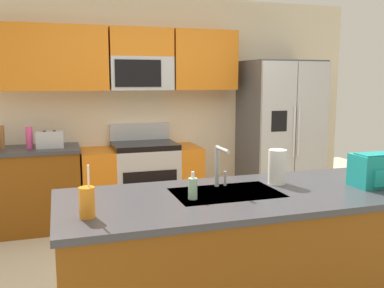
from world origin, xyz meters
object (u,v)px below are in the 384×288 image
Objects in this scene: range_oven at (142,182)px; backpack at (376,169)px; toaster at (50,139)px; refrigerator at (280,136)px; pepper_mill at (2,137)px; bottle_pink at (29,138)px; soap_dispenser at (193,188)px; drink_cup_orange at (87,202)px; paper_towel_roll at (277,167)px; sink_faucet at (219,163)px.

backpack is (1.14, -2.47, 0.57)m from range_oven.
refrigerator is at bearing -0.41° from toaster.
toaster is 0.88× the size of backpack.
range_oven is 5.47× the size of pepper_mill.
bottle_pink reaches higher than soap_dispenser.
refrigerator reaches higher than drink_cup_orange.
paper_towel_roll reaches higher than toaster.
pepper_mill is 2.65m from drink_cup_orange.
sink_faucet is at bearing -54.01° from pepper_mill.
drink_cup_orange is (-0.78, -2.56, 0.54)m from range_oven.
range_oven is 4.25× the size of backpack.
drink_cup_orange reaches higher than backpack.
soap_dispenser is 0.53× the size of backpack.
range_oven is 2.34m from paper_towel_roll.
paper_towel_roll is (0.53, -2.20, 0.58)m from range_oven.
pepper_mill is at bearing 136.56° from backpack.
range_oven is 2.46m from soap_dispenser.
backpack is at bearing -16.05° from sink_faucet.
pepper_mill is 2.97m from paper_towel_roll.
paper_towel_roll is (2.00, -2.20, -0.00)m from pepper_mill.
sink_faucet is at bearing 163.95° from backpack.
paper_towel_roll reaches higher than soap_dispenser.
refrigerator is at bearing -0.69° from bottle_pink.
bottle_pink is 2.77m from paper_towel_roll.
paper_towel_roll is (0.68, 0.19, 0.05)m from soap_dispenser.
range_oven is 1.33m from bottle_pink.
refrigerator reaches higher than sink_faucet.
paper_towel_roll is (0.42, -0.03, -0.05)m from sink_faucet.
pepper_mill is 0.78× the size of backpack.
backpack is (0.61, -0.27, -0.00)m from paper_towel_roll.
toaster is 0.21m from bottle_pink.
refrigerator is 8.10× the size of bottle_pink.
pepper_mill is at bearing 173.94° from toaster.
sink_faucet is 0.98m from drink_cup_orange.
drink_cup_orange is 0.66m from soap_dispenser.
bottle_pink is (0.27, -0.03, -0.01)m from pepper_mill.
drink_cup_orange reaches higher than paper_towel_roll.
refrigerator is at bearing 75.70° from backpack.
backpack is at bearing -23.66° from paper_towel_roll.
toaster is at bearing -4.50° from bottle_pink.
bottle_pink is at bearing 114.06° from soap_dispenser.
refrigerator is 3.55m from drink_cup_orange.
paper_towel_roll is at bearing 15.76° from soap_dispenser.
soap_dispenser is (1.32, -2.39, -0.06)m from pepper_mill.
bottle_pink is 0.95× the size of paper_towel_roll.
soap_dispenser is 1.29m from backpack.
pepper_mill reaches higher than paper_towel_roll.
toaster is 0.99× the size of sink_faucet.
pepper_mill is 1.46× the size of soap_dispenser.
refrigerator is 7.71× the size of paper_towel_roll.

